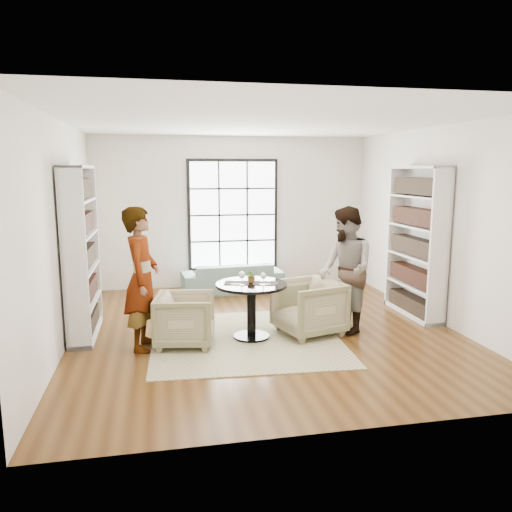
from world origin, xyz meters
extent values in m
plane|color=#593615|center=(0.00, 0.00, 0.00)|extent=(6.00, 6.00, 0.00)
plane|color=silver|center=(0.00, 3.00, 1.50)|extent=(5.50, 0.00, 5.50)
plane|color=silver|center=(-2.75, 0.00, 1.50)|extent=(0.00, 6.00, 6.00)
plane|color=silver|center=(2.75, 0.00, 1.50)|extent=(0.00, 6.00, 6.00)
plane|color=silver|center=(0.00, -3.00, 1.50)|extent=(5.50, 0.00, 5.50)
plane|color=white|center=(0.00, 0.00, 3.00)|extent=(6.00, 6.00, 0.00)
cube|color=black|center=(0.00, 2.98, 1.45)|extent=(1.82, 0.06, 2.22)
cube|color=white|center=(0.00, 2.94, 1.45)|extent=(1.70, 0.02, 2.10)
cube|color=tan|center=(-0.33, -0.36, 0.01)|extent=(2.72, 2.72, 0.01)
cylinder|color=black|center=(-0.25, -0.33, 0.02)|extent=(0.51, 0.51, 0.04)
cylinder|color=black|center=(-0.25, -0.33, 0.38)|extent=(0.13, 0.13, 0.71)
cylinder|color=black|center=(-0.25, -0.33, 0.77)|extent=(0.99, 0.99, 0.04)
imported|color=slate|center=(-0.10, 2.45, 0.28)|extent=(1.97, 0.88, 0.56)
imported|color=tan|center=(-1.18, -0.43, 0.35)|extent=(0.89, 0.87, 0.71)
imported|color=tan|center=(0.58, -0.31, 0.39)|extent=(1.06, 1.04, 0.79)
imported|color=gray|center=(-1.73, -0.43, 0.94)|extent=(0.56, 0.75, 1.88)
imported|color=gray|center=(1.13, -0.31, 0.92)|extent=(0.71, 0.90, 1.83)
cube|color=#272422|center=(-0.45, -0.28, 0.79)|extent=(0.39, 0.33, 0.01)
cube|color=#272422|center=(-0.06, -0.37, 0.79)|extent=(0.39, 0.33, 0.01)
cylinder|color=silver|center=(-0.40, -0.43, 0.79)|extent=(0.07, 0.07, 0.01)
cylinder|color=silver|center=(-0.40, -0.43, 0.85)|extent=(0.01, 0.01, 0.11)
sphere|color=maroon|center=(-0.40, -0.43, 0.93)|extent=(0.08, 0.08, 0.08)
ellipsoid|color=white|center=(-0.40, -0.43, 0.93)|extent=(0.09, 0.09, 0.10)
cylinder|color=silver|center=(-0.12, -0.48, 0.79)|extent=(0.06, 0.06, 0.01)
cylinder|color=silver|center=(-0.12, -0.48, 0.84)|extent=(0.01, 0.01, 0.10)
sphere|color=maroon|center=(-0.12, -0.48, 0.92)|extent=(0.08, 0.08, 0.08)
ellipsoid|color=white|center=(-0.12, -0.48, 0.92)|extent=(0.08, 0.08, 0.09)
imported|color=gray|center=(-0.24, -0.27, 0.89)|extent=(0.20, 0.19, 0.19)
camera|label=1|loc=(-1.51, -6.95, 2.33)|focal=35.00mm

